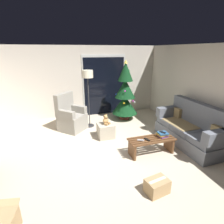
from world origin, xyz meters
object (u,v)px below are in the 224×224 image
at_px(remote_black, 147,139).
at_px(cell_phone, 163,132).
at_px(ottoman, 106,131).
at_px(armchair, 71,117).
at_px(cardboard_box_taped_mid_floor, 157,186).
at_px(couch, 190,129).
at_px(book_stack, 163,134).
at_px(christmas_tree, 125,94).
at_px(floor_lamp, 88,80).
at_px(remote_silver, 141,140).
at_px(coffee_table, 151,144).
at_px(teddy_bear_honey, 106,120).

relative_size(remote_black, cell_phone, 1.08).
bearing_deg(ottoman, armchair, 136.78).
bearing_deg(cardboard_box_taped_mid_floor, ottoman, 97.07).
xyz_separation_m(couch, armchair, (-2.88, 1.82, 0.00)).
xyz_separation_m(book_stack, christmas_tree, (-0.06, 2.32, 0.45)).
bearing_deg(floor_lamp, book_stack, -56.07).
distance_m(cell_phone, armchair, 2.77).
xyz_separation_m(cell_phone, floor_lamp, (-1.37, 2.05, 0.99)).
bearing_deg(cell_phone, floor_lamp, 93.47).
bearing_deg(couch, book_stack, -171.65).
xyz_separation_m(remote_silver, book_stack, (0.58, 0.02, 0.05)).
height_order(coffee_table, armchair, armchair).
xyz_separation_m(remote_silver, remote_black, (0.15, -0.01, 0.00)).
distance_m(remote_black, armchair, 2.51).
relative_size(couch, christmas_tree, 0.96).
bearing_deg(remote_silver, christmas_tree, -164.28).
distance_m(coffee_table, floor_lamp, 2.63).
distance_m(remote_silver, ottoman, 1.28).
relative_size(couch, coffee_table, 1.78).
height_order(couch, remote_silver, couch).
xyz_separation_m(remote_black, teddy_bear_honey, (-0.66, 1.16, 0.11)).
distance_m(book_stack, armchair, 2.77).
xyz_separation_m(book_stack, teddy_bear_honey, (-1.08, 1.13, 0.06)).
relative_size(cell_phone, teddy_bear_honey, 0.50).
bearing_deg(couch, cell_phone, -171.39).
bearing_deg(book_stack, floor_lamp, 123.93).
relative_size(book_stack, christmas_tree, 0.12).
xyz_separation_m(couch, teddy_bear_honey, (-2.00, 0.99, 0.12)).
xyz_separation_m(floor_lamp, teddy_bear_honey, (0.29, -0.91, -0.99)).
relative_size(remote_silver, armchair, 0.14).
bearing_deg(book_stack, ottoman, 133.73).
xyz_separation_m(couch, remote_silver, (-1.49, -0.15, 0.01)).
height_order(couch, remote_black, couch).
xyz_separation_m(armchair, teddy_bear_honey, (0.88, -0.83, 0.12)).
relative_size(remote_silver, christmas_tree, 0.08).
distance_m(couch, remote_black, 1.35).
bearing_deg(floor_lamp, remote_black, -65.44).
distance_m(remote_silver, christmas_tree, 2.45).
bearing_deg(remote_black, coffee_table, 170.09).
bearing_deg(armchair, cardboard_box_taped_mid_floor, -69.56).
bearing_deg(remote_silver, couch, 124.07).
relative_size(armchair, ottoman, 2.57).
xyz_separation_m(couch, cell_phone, (-0.92, -0.14, 0.11)).
bearing_deg(ottoman, cell_phone, -46.61).
distance_m(couch, floor_lamp, 3.18).
bearing_deg(armchair, ottoman, -43.22).
distance_m(coffee_table, cell_phone, 0.38).
distance_m(ottoman, cardboard_box_taped_mid_floor, 2.30).
bearing_deg(armchair, cell_phone, -45.14).
relative_size(remote_silver, cardboard_box_taped_mid_floor, 0.36).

